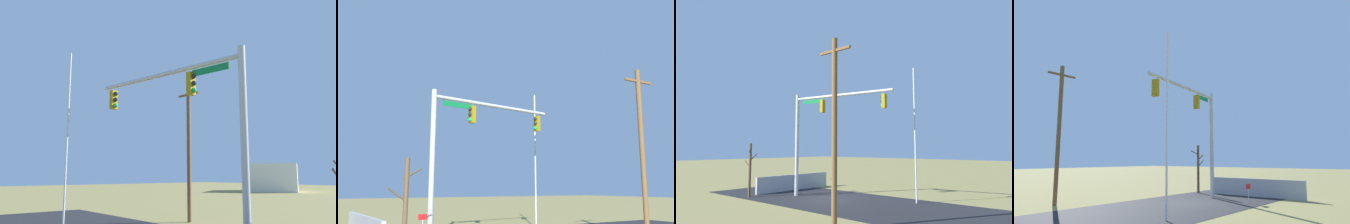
{
  "view_description": "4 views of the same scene",
  "coord_description": "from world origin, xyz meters",
  "views": [
    {
      "loc": [
        11.51,
        -9.86,
        3.05
      ],
      "look_at": [
        -1.23,
        0.27,
        5.79
      ],
      "focal_mm": 38.91,
      "sensor_mm": 36.0,
      "label": 1
    },
    {
      "loc": [
        10.05,
        19.67,
        2.78
      ],
      "look_at": [
        -1.58,
        0.19,
        7.07
      ],
      "focal_mm": 42.21,
      "sensor_mm": 36.0,
      "label": 2
    },
    {
      "loc": [
        -16.32,
        16.71,
        3.64
      ],
      "look_at": [
        -0.69,
        -0.93,
        6.29
      ],
      "focal_mm": 34.17,
      "sensor_mm": 36.0,
      "label": 3
    },
    {
      "loc": [
        -16.86,
        -12.56,
        2.81
      ],
      "look_at": [
        -1.31,
        -0.11,
        5.8
      ],
      "focal_mm": 33.68,
      "sensor_mm": 36.0,
      "label": 4
    }
  ],
  "objects": [
    {
      "name": "signal_mast",
      "position": [
        0.89,
        0.14,
        5.46
      ],
      "size": [
        8.19,
        1.53,
        7.78
      ],
      "color": "#B2B5BA",
      "rests_on": "ground_plane"
    },
    {
      "name": "flagpole",
      "position": [
        -5.6,
        -2.62,
        4.56
      ],
      "size": [
        0.1,
        0.1,
        9.12
      ],
      "primitive_type": "cylinder",
      "color": "silver",
      "rests_on": "ground_plane"
    },
    {
      "name": "utility_pole",
      "position": [
        -6.22,
        5.97,
        4.58
      ],
      "size": [
        1.9,
        0.26,
        8.83
      ],
      "color": "brown",
      "rests_on": "ground_plane"
    },
    {
      "name": "bare_tree",
      "position": [
        5.07,
        3.23,
        2.05
      ],
      "size": [
        1.27,
        1.02,
        3.97
      ],
      "color": "brown",
      "rests_on": "ground_plane"
    },
    {
      "name": "open_sign",
      "position": [
        2.17,
        -2.85,
        0.91
      ],
      "size": [
        0.56,
        0.04,
        1.22
      ],
      "color": "silver",
      "rests_on": "ground_plane"
    }
  ]
}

